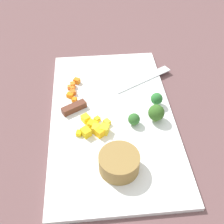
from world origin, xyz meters
The scene contains 23 objects.
ground_plane centered at (0.00, 0.00, 0.00)m, with size 4.00×4.00×0.00m, color brown.
cutting_board centered at (0.00, 0.00, 0.01)m, with size 0.55×0.32×0.01m, color white.
prep_bowl centered at (0.17, 0.00, 0.03)m, with size 0.09×0.09×0.04m, color olive.
chef_knife centered at (-0.07, -0.02, 0.02)m, with size 0.20×0.33×0.02m.
carrot_dice_0 centered at (-0.09, -0.10, 0.02)m, with size 0.01×0.01×0.01m, color orange.
carrot_dice_1 centered at (-0.12, -0.10, 0.02)m, with size 0.01×0.01×0.02m, color orange.
carrot_dice_2 centered at (-0.11, -0.10, 0.02)m, with size 0.01×0.01×0.01m, color orange.
carrot_dice_3 centered at (-0.14, -0.09, 0.02)m, with size 0.02×0.01×0.01m, color orange.
carrot_dice_4 centered at (-0.08, -0.11, 0.02)m, with size 0.02×0.01×0.01m, color orange.
carrot_dice_5 centered at (-0.06, -0.10, 0.02)m, with size 0.01×0.01×0.01m, color orange.
carrot_dice_6 centered at (-0.12, -0.11, 0.02)m, with size 0.01×0.01×0.01m, color orange.
pepper_dice_0 centered at (0.07, -0.04, 0.02)m, with size 0.02×0.02×0.02m, color yellow.
pepper_dice_1 centered at (0.06, -0.02, 0.02)m, with size 0.02×0.02×0.02m, color yellow.
pepper_dice_2 centered at (0.02, -0.07, 0.02)m, with size 0.02×0.02×0.02m, color yellow.
pepper_dice_3 centered at (0.05, -0.05, 0.02)m, with size 0.02×0.02×0.02m, color yellow.
pepper_dice_4 centered at (0.02, -0.04, 0.02)m, with size 0.01×0.01×0.01m, color yellow.
pepper_dice_5 centered at (0.06, -0.09, 0.02)m, with size 0.01×0.01×0.01m, color yellow.
pepper_dice_6 centered at (0.04, -0.05, 0.02)m, with size 0.02×0.02×0.02m, color yellow.
pepper_dice_7 centered at (0.03, -0.02, 0.02)m, with size 0.01×0.02×0.01m, color yellow.
pepper_dice_8 centered at (0.06, -0.07, 0.02)m, with size 0.02×0.02×0.02m, color yellow.
broccoli_floret_0 centered at (-0.03, 0.12, 0.03)m, with size 0.03×0.03×0.04m.
broccoli_floret_1 centered at (0.04, 0.05, 0.03)m, with size 0.03×0.03×0.03m.
broccoli_floret_2 centered at (0.03, 0.11, 0.04)m, with size 0.04×0.04×0.05m.
Camera 1 is at (0.52, -0.05, 0.55)m, focal length 45.26 mm.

